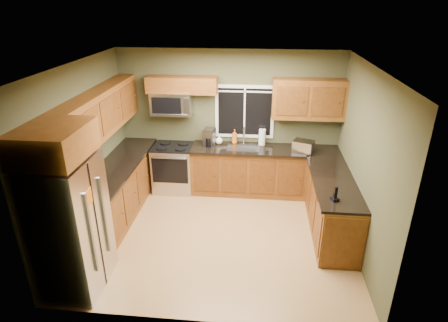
% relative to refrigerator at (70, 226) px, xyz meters
% --- Properties ---
extents(floor, '(4.20, 4.20, 0.00)m').
position_rel_refrigerator_xyz_m(floor, '(1.74, 1.30, -0.90)').
color(floor, '#9F7646').
rests_on(floor, ground).
extents(ceiling, '(4.20, 4.20, 0.00)m').
position_rel_refrigerator_xyz_m(ceiling, '(1.74, 1.30, 1.80)').
color(ceiling, white).
rests_on(ceiling, back_wall).
extents(back_wall, '(4.20, 0.00, 4.20)m').
position_rel_refrigerator_xyz_m(back_wall, '(1.74, 3.10, 0.45)').
color(back_wall, '#45472C').
rests_on(back_wall, ground).
extents(front_wall, '(4.20, 0.00, 4.20)m').
position_rel_refrigerator_xyz_m(front_wall, '(1.74, -0.50, 0.45)').
color(front_wall, '#45472C').
rests_on(front_wall, ground).
extents(left_wall, '(0.00, 3.60, 3.60)m').
position_rel_refrigerator_xyz_m(left_wall, '(-0.36, 1.30, 0.45)').
color(left_wall, '#45472C').
rests_on(left_wall, ground).
extents(right_wall, '(0.00, 3.60, 3.60)m').
position_rel_refrigerator_xyz_m(right_wall, '(3.84, 1.30, 0.45)').
color(right_wall, '#45472C').
rests_on(right_wall, ground).
extents(window, '(1.12, 0.03, 1.02)m').
position_rel_refrigerator_xyz_m(window, '(2.04, 3.08, 0.65)').
color(window, white).
rests_on(window, back_wall).
extents(base_cabinets_left, '(0.60, 2.65, 0.90)m').
position_rel_refrigerator_xyz_m(base_cabinets_left, '(-0.06, 1.78, -0.45)').
color(base_cabinets_left, brown).
rests_on(base_cabinets_left, ground).
extents(countertop_left, '(0.65, 2.65, 0.04)m').
position_rel_refrigerator_xyz_m(countertop_left, '(-0.04, 1.78, 0.02)').
color(countertop_left, black).
rests_on(countertop_left, base_cabinets_left).
extents(base_cabinets_back, '(2.17, 0.60, 0.90)m').
position_rel_refrigerator_xyz_m(base_cabinets_back, '(2.15, 2.80, -0.45)').
color(base_cabinets_back, brown).
rests_on(base_cabinets_back, ground).
extents(countertop_back, '(2.17, 0.65, 0.04)m').
position_rel_refrigerator_xyz_m(countertop_back, '(2.15, 2.78, 0.02)').
color(countertop_back, black).
rests_on(countertop_back, base_cabinets_back).
extents(base_cabinets_peninsula, '(0.60, 2.52, 0.90)m').
position_rel_refrigerator_xyz_m(base_cabinets_peninsula, '(3.54, 1.84, -0.45)').
color(base_cabinets_peninsula, brown).
rests_on(base_cabinets_peninsula, ground).
extents(countertop_peninsula, '(0.65, 2.50, 0.04)m').
position_rel_refrigerator_xyz_m(countertop_peninsula, '(3.51, 1.85, 0.02)').
color(countertop_peninsula, black).
rests_on(countertop_peninsula, base_cabinets_peninsula).
extents(upper_cabinets_left, '(0.33, 2.65, 0.72)m').
position_rel_refrigerator_xyz_m(upper_cabinets_left, '(-0.20, 1.78, 0.96)').
color(upper_cabinets_left, brown).
rests_on(upper_cabinets_left, left_wall).
extents(upper_cabinets_back_left, '(1.30, 0.33, 0.30)m').
position_rel_refrigerator_xyz_m(upper_cabinets_back_left, '(0.89, 2.94, 1.17)').
color(upper_cabinets_back_left, brown).
rests_on(upper_cabinets_back_left, back_wall).
extents(upper_cabinets_back_right, '(1.30, 0.33, 0.72)m').
position_rel_refrigerator_xyz_m(upper_cabinets_back_right, '(3.19, 2.94, 0.96)').
color(upper_cabinets_back_right, brown).
rests_on(upper_cabinets_back_right, back_wall).
extents(upper_cabinet_over_fridge, '(0.72, 0.90, 0.38)m').
position_rel_refrigerator_xyz_m(upper_cabinet_over_fridge, '(-0.00, 0.00, 1.13)').
color(upper_cabinet_over_fridge, brown).
rests_on(upper_cabinet_over_fridge, left_wall).
extents(refrigerator, '(0.74, 0.90, 1.80)m').
position_rel_refrigerator_xyz_m(refrigerator, '(0.00, 0.00, 0.00)').
color(refrigerator, '#B7B7BC').
rests_on(refrigerator, ground).
extents(range, '(0.76, 0.69, 0.94)m').
position_rel_refrigerator_xyz_m(range, '(0.69, 2.77, -0.43)').
color(range, '#B7B7BC').
rests_on(range, ground).
extents(microwave, '(0.76, 0.41, 0.42)m').
position_rel_refrigerator_xyz_m(microwave, '(0.69, 2.91, 0.83)').
color(microwave, '#B7B7BC').
rests_on(microwave, back_wall).
extents(sink, '(0.60, 0.42, 0.36)m').
position_rel_refrigerator_xyz_m(sink, '(2.04, 2.79, 0.05)').
color(sink, slate).
rests_on(sink, countertop_back).
extents(toaster_oven, '(0.43, 0.39, 0.22)m').
position_rel_refrigerator_xyz_m(toaster_oven, '(3.14, 2.67, 0.15)').
color(toaster_oven, '#B7B7BC').
rests_on(toaster_oven, countertop_back).
extents(coffee_maker, '(0.23, 0.29, 0.33)m').
position_rel_refrigerator_xyz_m(coffee_maker, '(1.39, 2.85, 0.19)').
color(coffee_maker, slate).
rests_on(coffee_maker, countertop_back).
extents(kettle, '(0.15, 0.15, 0.24)m').
position_rel_refrigerator_xyz_m(kettle, '(1.44, 2.86, 0.15)').
color(kettle, '#B7B7BC').
rests_on(kettle, countertop_back).
extents(paper_towel_roll, '(0.16, 0.16, 0.34)m').
position_rel_refrigerator_xyz_m(paper_towel_roll, '(2.39, 2.98, 0.19)').
color(paper_towel_roll, white).
rests_on(paper_towel_roll, countertop_back).
extents(soap_bottle_a, '(0.13, 0.13, 0.28)m').
position_rel_refrigerator_xyz_m(soap_bottle_a, '(1.86, 3.00, 0.18)').
color(soap_bottle_a, '#D16013').
rests_on(soap_bottle_a, countertop_back).
extents(soap_bottle_c, '(0.15, 0.15, 0.17)m').
position_rel_refrigerator_xyz_m(soap_bottle_c, '(1.57, 2.94, 0.13)').
color(soap_bottle_c, white).
rests_on(soap_bottle_c, countertop_back).
extents(cordless_phone, '(0.12, 0.12, 0.21)m').
position_rel_refrigerator_xyz_m(cordless_phone, '(3.41, 0.92, 0.10)').
color(cordless_phone, black).
rests_on(cordless_phone, countertop_peninsula).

